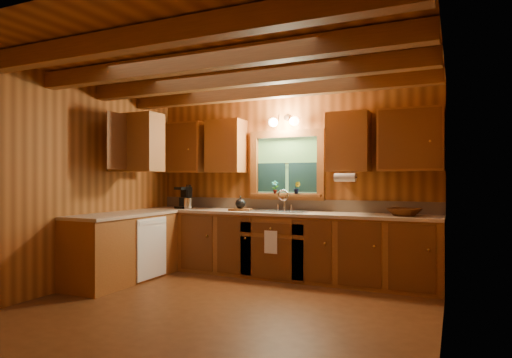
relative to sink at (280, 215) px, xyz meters
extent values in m
plane|color=#542E14|center=(0.00, -1.60, -0.86)|extent=(4.20, 4.20, 0.00)
plane|color=brown|center=(0.00, -1.60, 1.74)|extent=(4.20, 4.20, 0.00)
plane|color=brown|center=(0.00, 0.30, 0.44)|extent=(4.20, 0.00, 4.20)
plane|color=brown|center=(0.00, -3.50, 0.44)|extent=(4.20, 0.00, 4.20)
plane|color=brown|center=(-2.10, -1.60, 0.44)|extent=(0.00, 3.80, 3.80)
plane|color=brown|center=(2.10, -1.60, 0.44)|extent=(0.00, 3.80, 3.80)
cube|color=brown|center=(0.00, -2.80, 1.63)|extent=(4.20, 0.14, 0.18)
cube|color=brown|center=(0.00, -2.00, 1.63)|extent=(4.20, 0.14, 0.18)
cube|color=brown|center=(0.00, -1.20, 1.63)|extent=(4.20, 0.14, 0.18)
cube|color=brown|center=(0.00, -0.40, 1.63)|extent=(4.20, 0.14, 0.18)
cube|color=brown|center=(0.00, -0.01, -0.43)|extent=(4.20, 0.62, 0.86)
cube|color=brown|center=(-1.79, -1.12, -0.43)|extent=(0.62, 1.60, 0.86)
cube|color=tan|center=(0.00, -0.01, 0.02)|extent=(4.20, 0.66, 0.04)
cube|color=tan|center=(-1.78, -1.12, 0.02)|extent=(0.64, 1.60, 0.04)
cube|color=tan|center=(0.00, 0.28, 0.12)|extent=(4.20, 0.02, 0.16)
cube|color=white|center=(-1.47, -0.92, -0.43)|extent=(0.02, 0.60, 0.80)
cube|color=brown|center=(-1.70, 0.13, 0.98)|extent=(0.78, 0.34, 0.78)
cube|color=brown|center=(-0.92, 0.13, 0.98)|extent=(0.55, 0.34, 0.78)
cube|color=brown|center=(0.92, 0.13, 0.98)|extent=(0.55, 0.34, 0.78)
cube|color=brown|center=(1.70, 0.13, 0.98)|extent=(0.78, 0.34, 0.78)
cube|color=brown|center=(-1.93, -0.92, 0.98)|extent=(0.34, 1.10, 0.78)
cube|color=brown|center=(0.00, 0.26, 1.14)|extent=(1.12, 0.08, 0.10)
cube|color=brown|center=(0.00, 0.26, 0.24)|extent=(1.12, 0.08, 0.10)
cube|color=brown|center=(-0.51, 0.26, 0.69)|extent=(0.10, 0.08, 0.80)
cube|color=brown|center=(0.51, 0.26, 0.69)|extent=(0.10, 0.08, 0.80)
cube|color=#407330|center=(0.00, 0.29, 0.69)|extent=(0.92, 0.01, 0.80)
cube|color=#112E31|center=(-0.24, 0.27, 0.52)|extent=(0.42, 0.02, 0.42)
cube|color=#112E31|center=(0.24, 0.27, 0.52)|extent=(0.42, 0.02, 0.42)
cylinder|color=black|center=(0.00, 0.27, 0.71)|extent=(0.92, 0.01, 0.01)
cube|color=brown|center=(0.00, 0.22, 0.26)|extent=(1.06, 0.14, 0.04)
cylinder|color=black|center=(0.00, 0.26, 1.37)|extent=(0.08, 0.03, 0.08)
cylinder|color=black|center=(-0.10, 0.20, 1.37)|extent=(0.09, 0.17, 0.08)
cylinder|color=black|center=(0.10, 0.20, 1.37)|extent=(0.09, 0.17, 0.08)
sphere|color=#FFE0A5|center=(-0.16, 0.14, 1.30)|extent=(0.13, 0.13, 0.13)
sphere|color=#FFE0A5|center=(0.16, 0.14, 1.30)|extent=(0.13, 0.13, 0.13)
cylinder|color=white|center=(0.92, -0.07, 0.51)|extent=(0.27, 0.11, 0.11)
cube|color=white|center=(0.00, -0.34, -0.34)|extent=(0.18, 0.01, 0.30)
cube|color=silver|center=(0.00, 0.00, 0.05)|extent=(0.82, 0.48, 0.02)
cube|color=#262628|center=(-0.19, 0.00, -0.02)|extent=(0.34, 0.40, 0.14)
cube|color=#262628|center=(0.19, 0.00, -0.02)|extent=(0.34, 0.40, 0.14)
cylinder|color=silver|center=(0.00, 0.18, 0.15)|extent=(0.04, 0.04, 0.22)
torus|color=silver|center=(0.00, 0.12, 0.26)|extent=(0.16, 0.02, 0.16)
cube|color=black|center=(-1.59, 0.00, 0.06)|extent=(0.18, 0.22, 0.03)
cube|color=black|center=(-1.59, 0.07, 0.22)|extent=(0.18, 0.08, 0.31)
cube|color=black|center=(-1.59, -0.02, 0.35)|extent=(0.18, 0.20, 0.04)
cylinder|color=black|center=(-1.59, -0.03, 0.15)|extent=(0.11, 0.11, 0.13)
cylinder|color=silver|center=(-1.47, -0.07, 0.13)|extent=(0.13, 0.13, 0.16)
cylinder|color=black|center=(-1.48, -0.08, 0.29)|extent=(0.03, 0.04, 0.24)
cylinder|color=black|center=(-1.47, -0.07, 0.29)|extent=(0.01, 0.01, 0.24)
cylinder|color=black|center=(-1.45, -0.06, 0.29)|extent=(0.03, 0.04, 0.24)
cylinder|color=black|center=(-1.44, -0.05, 0.29)|extent=(0.05, 0.06, 0.23)
cube|color=#592F13|center=(-0.58, -0.07, 0.06)|extent=(0.34, 0.28, 0.03)
sphere|color=black|center=(-0.58, -0.07, 0.14)|extent=(0.15, 0.15, 0.15)
cylinder|color=black|center=(-0.58, -0.07, 0.24)|extent=(0.02, 0.02, 0.04)
imported|color=#48230C|center=(1.64, -0.05, 0.09)|extent=(0.49, 0.49, 0.09)
imported|color=#592F13|center=(-0.15, 0.19, 0.38)|extent=(0.12, 0.10, 0.19)
imported|color=#592F13|center=(0.18, 0.20, 0.37)|extent=(0.11, 0.09, 0.17)
camera|label=1|loc=(2.21, -5.63, 0.49)|focal=30.64mm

